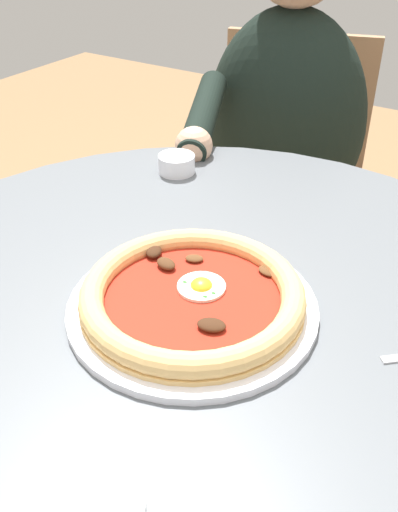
{
  "coord_description": "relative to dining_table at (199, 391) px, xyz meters",
  "views": [
    {
      "loc": [
        -0.29,
        0.45,
        1.18
      ],
      "look_at": [
        0.03,
        -0.04,
        0.79
      ],
      "focal_mm": 39.63,
      "sensor_mm": 36.0,
      "label": 1
    }
  ],
  "objects": [
    {
      "name": "ramekin_capers",
      "position": [
        0.23,
        -0.29,
        0.17
      ],
      "size": [
        0.06,
        0.06,
        0.03
      ],
      "color": "white",
      "rests_on": "dining_table"
    },
    {
      "name": "pizza_on_plate",
      "position": [
        -0.0,
        0.01,
        0.17
      ],
      "size": [
        0.3,
        0.3,
        0.04
      ],
      "color": "white",
      "rests_on": "dining_table"
    },
    {
      "name": "diner_person",
      "position": [
        0.21,
        -0.69,
        -0.09
      ],
      "size": [
        0.41,
        0.56,
        1.14
      ],
      "color": "#282833",
      "rests_on": "ground"
    },
    {
      "name": "cafe_chair_diner",
      "position": [
        0.25,
        -0.84,
        -0.08
      ],
      "size": [
        0.54,
        0.54,
        0.85
      ],
      "color": "#957050",
      "rests_on": "ground"
    },
    {
      "name": "dining_table",
      "position": [
        0.0,
        0.0,
        0.0
      ],
      "size": [
        0.96,
        0.96,
        0.75
      ],
      "color": "#565B60",
      "rests_on": "ground"
    }
  ]
}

